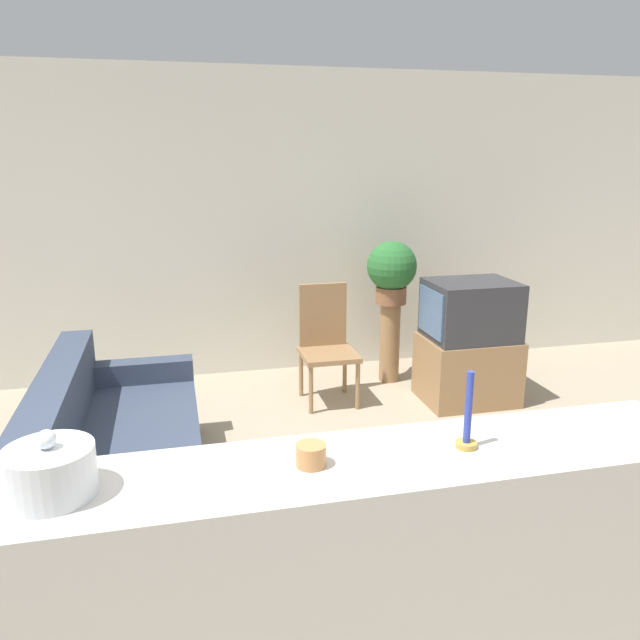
{
  "coord_description": "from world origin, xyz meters",
  "views": [
    {
      "loc": [
        -0.49,
        -2.15,
        1.98
      ],
      "look_at": [
        0.49,
        1.95,
        0.85
      ],
      "focal_mm": 35.0,
      "sensor_mm": 36.0,
      "label": 1
    }
  ],
  "objects_px": {
    "wooden_chair": "(326,340)",
    "potted_plant": "(392,269)",
    "decorative_bowl": "(50,472)",
    "television": "(470,310)",
    "couch": "(116,462)"
  },
  "relations": [
    {
      "from": "couch",
      "to": "television",
      "type": "xyz_separation_m",
      "value": [
        2.67,
        1.03,
        0.48
      ]
    },
    {
      "from": "wooden_chair",
      "to": "couch",
      "type": "bearing_deg",
      "value": -139.59
    },
    {
      "from": "wooden_chair",
      "to": "potted_plant",
      "type": "relative_size",
      "value": 1.75
    },
    {
      "from": "wooden_chair",
      "to": "decorative_bowl",
      "type": "height_order",
      "value": "decorative_bowl"
    },
    {
      "from": "wooden_chair",
      "to": "potted_plant",
      "type": "height_order",
      "value": "potted_plant"
    },
    {
      "from": "couch",
      "to": "potted_plant",
      "type": "height_order",
      "value": "potted_plant"
    },
    {
      "from": "television",
      "to": "couch",
      "type": "bearing_deg",
      "value": -159.01
    },
    {
      "from": "couch",
      "to": "decorative_bowl",
      "type": "height_order",
      "value": "decorative_bowl"
    },
    {
      "from": "television",
      "to": "decorative_bowl",
      "type": "relative_size",
      "value": 2.75
    },
    {
      "from": "potted_plant",
      "to": "television",
      "type": "bearing_deg",
      "value": -52.56
    },
    {
      "from": "television",
      "to": "wooden_chair",
      "type": "distance_m",
      "value": 1.18
    },
    {
      "from": "potted_plant",
      "to": "decorative_bowl",
      "type": "xyz_separation_m",
      "value": [
        -2.2,
        -3.31,
        0.11
      ]
    },
    {
      "from": "decorative_bowl",
      "to": "television",
      "type": "bearing_deg",
      "value": 45.54
    },
    {
      "from": "couch",
      "to": "decorative_bowl",
      "type": "xyz_separation_m",
      "value": [
        0.01,
        -1.69,
        0.84
      ]
    },
    {
      "from": "potted_plant",
      "to": "wooden_chair",
      "type": "bearing_deg",
      "value": -156.1
    }
  ]
}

